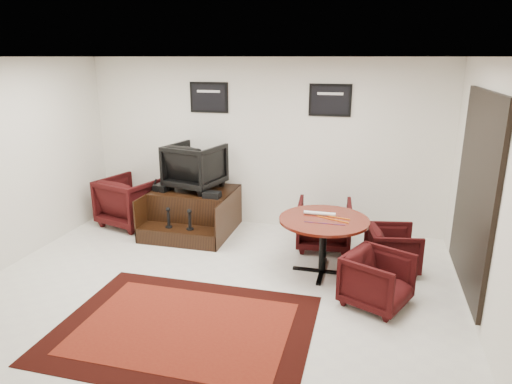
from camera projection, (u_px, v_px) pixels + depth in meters
ground at (213, 291)px, 5.67m from camera, size 6.00×6.00×0.00m
room_shell at (247, 150)px, 5.18m from camera, size 6.02×5.02×2.81m
area_rug at (184, 328)px, 4.90m from camera, size 2.70×2.03×0.01m
shine_podium at (194, 212)px, 7.59m from camera, size 1.33×1.37×0.68m
shine_chair at (195, 164)px, 7.50m from camera, size 0.96×0.93×0.84m
shoes_pair at (164, 187)px, 7.51m from camera, size 0.28×0.33×0.11m
polish_kit at (212, 195)px, 7.11m from camera, size 0.27×0.19×0.09m
umbrella_black at (149, 204)px, 7.68m from camera, size 0.31×0.12×0.84m
umbrella_hooked at (150, 202)px, 7.67m from camera, size 0.33×0.13×0.90m
armchair_side at (131, 199)px, 7.82m from camera, size 1.09×1.05×0.91m
meeting_table at (324, 225)px, 5.98m from camera, size 1.18×1.18×0.77m
table_chair_back at (324, 222)px, 6.88m from camera, size 0.85×0.80×0.81m
table_chair_window at (393, 247)px, 6.15m from camera, size 0.72×0.75×0.67m
table_chair_corner at (377, 277)px, 5.27m from camera, size 0.86×0.88×0.70m
paper_roll at (320, 213)px, 6.07m from camera, size 0.42×0.05×0.05m
table_clutter at (331, 220)px, 5.90m from camera, size 0.57×0.34×0.01m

